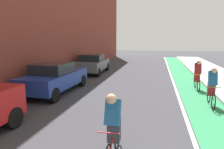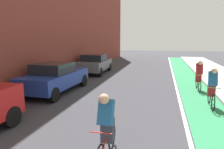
% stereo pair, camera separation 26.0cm
% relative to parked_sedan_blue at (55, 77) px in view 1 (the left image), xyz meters
% --- Properties ---
extents(ground_plane, '(75.01, 75.01, 0.00)m').
position_rel_parked_sedan_blue_xyz_m(ground_plane, '(3.40, 3.68, -0.79)').
color(ground_plane, '#38383D').
extents(bike_lane_paint, '(1.60, 34.10, 0.00)m').
position_rel_parked_sedan_blue_xyz_m(bike_lane_paint, '(7.04, 5.68, -0.78)').
color(bike_lane_paint, '#2D8451').
rests_on(bike_lane_paint, ground).
extents(lane_divider_stripe, '(0.12, 34.10, 0.00)m').
position_rel_parked_sedan_blue_xyz_m(lane_divider_stripe, '(6.14, 5.68, -0.78)').
color(lane_divider_stripe, white).
rests_on(lane_divider_stripe, ground).
extents(sidewalk_right, '(3.09, 34.10, 0.14)m').
position_rel_parked_sedan_blue_xyz_m(sidewalk_right, '(9.39, 5.68, -0.72)').
color(sidewalk_right, '#A8A59E').
rests_on(sidewalk_right, ground).
extents(parked_sedan_blue, '(1.96, 4.38, 1.53)m').
position_rel_parked_sedan_blue_xyz_m(parked_sedan_blue, '(0.00, 0.00, 0.00)').
color(parked_sedan_blue, navy).
rests_on(parked_sedan_blue, ground).
extents(parked_sedan_gray, '(2.08, 4.28, 1.53)m').
position_rel_parked_sedan_blue_xyz_m(parked_sedan_gray, '(0.00, 6.22, 0.00)').
color(parked_sedan_gray, '#595B60').
rests_on(parked_sedan_gray, ground).
extents(cyclist_lead, '(0.48, 1.70, 1.61)m').
position_rel_parked_sedan_blue_xyz_m(cyclist_lead, '(4.20, -5.22, 0.06)').
color(cyclist_lead, black).
rests_on(cyclist_lead, ground).
extents(cyclist_mid, '(0.48, 1.75, 1.63)m').
position_rel_parked_sedan_blue_xyz_m(cyclist_mid, '(7.29, -0.64, 0.07)').
color(cyclist_mid, black).
rests_on(cyclist_mid, ground).
extents(cyclist_trailing, '(0.48, 1.75, 1.63)m').
position_rel_parked_sedan_blue_xyz_m(cyclist_trailing, '(7.22, 2.17, 0.07)').
color(cyclist_trailing, black).
rests_on(cyclist_trailing, ground).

